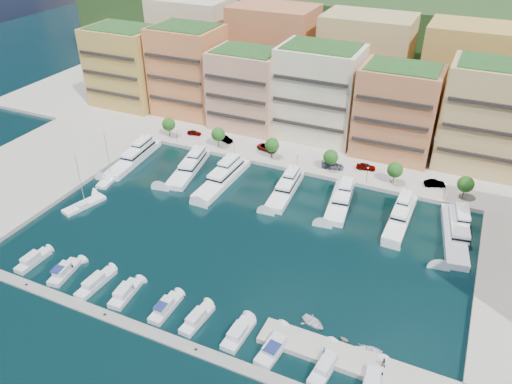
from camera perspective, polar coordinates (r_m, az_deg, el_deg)
ground at (r=104.80m, az=-1.36°, el=-5.22°), size 400.00×400.00×0.00m
north_quay at (r=155.35m, az=8.72°, el=7.46°), size 220.00×64.00×2.00m
hillside at (r=198.98m, az=12.89°, el=12.52°), size 240.00×40.00×58.00m
south_pontoon at (r=87.25m, az=-12.15°, el=-15.45°), size 72.00×2.20×0.35m
finger_pier at (r=82.71m, az=11.52°, el=-18.80°), size 32.00×5.00×2.00m
apartment_0 at (r=169.52m, az=-14.65°, el=13.72°), size 22.00×16.50×24.80m
apartment_1 at (r=158.40m, az=-7.77°, el=13.58°), size 20.00×16.50×26.80m
apartment_2 at (r=147.72m, az=-1.02°, el=11.69°), size 20.00×15.50×22.80m
apartment_3 at (r=141.74m, az=7.17°, el=11.21°), size 22.00×16.50×25.80m
apartment_4 at (r=135.83m, az=15.79°, el=8.86°), size 20.00×15.50×23.80m
apartment_5 at (r=136.15m, az=25.16°, el=7.73°), size 22.00×16.50×26.80m
backblock_0 at (r=181.41m, az=-7.15°, el=16.52°), size 26.00×18.00×30.00m
backblock_1 at (r=168.18m, az=1.99°, el=15.52°), size 26.00×18.00×30.00m
backblock_2 at (r=159.56m, az=12.26°, el=13.93°), size 26.00×18.00×30.00m
backblock_3 at (r=156.31m, az=23.15°, el=11.75°), size 26.00×18.00×30.00m
tree_0 at (r=145.35m, az=-9.95°, el=7.64°), size 3.80×3.80×5.65m
tree_1 at (r=137.53m, az=-4.34°, el=6.60°), size 3.80×3.80×5.65m
tree_2 at (r=131.21m, az=1.85°, el=5.38°), size 3.80×3.80×5.65m
tree_3 at (r=126.60m, az=8.54°, el=3.98°), size 3.80×3.80×5.65m
tree_4 at (r=123.91m, az=15.60°, el=2.44°), size 3.80×3.80×5.65m
tree_5 at (r=123.25m, az=22.84°, el=0.82°), size 3.80×3.80×5.65m
lamppost_0 at (r=141.91m, az=-9.07°, el=6.70°), size 0.30×0.30×4.20m
lamppost_1 at (r=133.53m, az=-2.52°, el=5.42°), size 0.30×0.30×4.20m
lamppost_2 at (r=127.17m, az=4.76°, el=3.91°), size 0.30×0.30×4.20m
lamppost_3 at (r=123.13m, az=12.62°, el=2.19°), size 0.30×0.30×4.20m
lamppost_4 at (r=121.64m, az=20.83°, el=0.36°), size 0.30×0.30×4.20m
yacht_0 at (r=137.34m, az=-13.59°, el=4.07°), size 6.08×21.83×7.30m
yacht_1 at (r=129.42m, az=-7.59°, el=2.87°), size 8.01×20.14×7.30m
yacht_2 at (r=124.00m, az=-3.70°, el=1.79°), size 5.35×21.80×7.30m
yacht_3 at (r=119.42m, az=3.48°, el=0.53°), size 5.59×18.57×7.30m
yacht_4 at (r=116.33m, az=9.64°, el=-0.91°), size 6.59×18.20×7.30m
yacht_5 at (r=114.01m, az=16.25°, el=-2.52°), size 4.29×18.96×7.30m
yacht_6 at (r=112.63m, az=21.81°, el=-4.14°), size 7.80×22.15×7.30m
cruiser_0 at (r=107.20m, az=-24.15°, el=-7.18°), size 2.48×7.50×2.55m
cruiser_1 at (r=102.06m, az=-21.05°, el=-8.54°), size 3.57×7.87×2.66m
cruiser_2 at (r=97.67m, az=-17.86°, el=-9.90°), size 2.84×8.90×2.55m
cruiser_3 at (r=94.07m, az=-14.74°, el=-11.18°), size 3.28×7.68×2.55m
cruiser_4 at (r=89.88m, az=-10.31°, el=-12.93°), size 2.49×7.55×2.66m
cruiser_5 at (r=87.27m, az=-6.77°, el=-14.26°), size 2.95×7.72×2.55m
cruiser_6 at (r=84.53m, az=-2.04°, el=-15.93°), size 3.08×7.63×2.55m
cruiser_7 at (r=82.72m, az=2.13°, el=-17.31°), size 3.85×8.81×2.66m
cruiser_8 at (r=81.12m, az=8.02°, el=-19.06°), size 3.56×8.90×2.55m
cruiser_9 at (r=80.44m, az=13.19°, el=-20.42°), size 3.56×8.67×2.55m
sailboat_2 at (r=129.83m, az=-16.34°, el=1.48°), size 4.38×9.91×13.20m
sailboat_1 at (r=120.94m, az=-19.05°, el=-1.43°), size 5.53×10.42×13.20m
tender_2 at (r=84.25m, az=12.82°, el=-17.31°), size 5.06×4.26×0.89m
tender_1 at (r=85.17m, az=10.07°, el=-16.23°), size 1.91×1.77×0.83m
tender_0 at (r=86.87m, az=6.57°, el=-14.61°), size 5.19×4.48×0.90m
car_0 at (r=146.38m, az=-7.07°, el=6.75°), size 4.29×2.38×1.38m
car_1 at (r=141.59m, az=-3.54°, el=6.07°), size 4.98×2.89×1.55m
car_2 at (r=136.38m, az=1.28°, el=5.08°), size 6.12×3.85×1.58m
car_3 at (r=129.00m, az=8.75°, el=3.05°), size 6.08×3.60×1.65m
car_4 at (r=129.95m, az=12.45°, el=2.86°), size 5.10×2.73×1.65m
car_5 at (r=127.14m, az=19.74°, el=0.94°), size 5.16×3.39×1.61m
person_0 at (r=81.26m, az=7.79°, el=-17.54°), size 0.63×0.70×1.61m
person_1 at (r=81.43m, az=14.35°, el=-18.33°), size 0.83×0.64×1.70m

